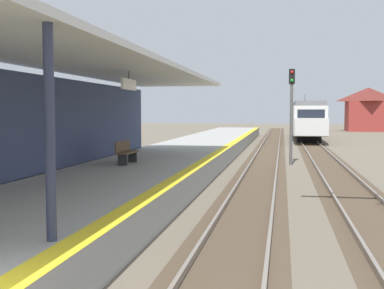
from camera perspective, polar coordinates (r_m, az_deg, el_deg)
The scene contains 8 objects.
station_platform at distance 20.91m, azimuth -4.25°, elevation -2.83°, with size 5.00×80.00×0.91m.
station_building_with_canopy at distance 15.22m, azimuth -17.42°, elevation 2.78°, with size 4.85×24.00×4.43m.
track_pair_nearest_platform at distance 24.24m, azimuth 8.36°, elevation -2.88°, with size 2.34×120.00×0.16m.
track_pair_middle at distance 24.34m, azimuth 16.39°, elevation -2.97°, with size 2.34×120.00×0.16m.
approaching_train at distance 51.65m, azimuth 13.45°, elevation 3.03°, with size 2.93×19.60×4.76m.
rail_signal_post at distance 26.52m, azimuth 11.76°, elevation 4.47°, with size 0.32×0.34×5.20m.
platform_bench at distance 18.63m, azimuth -7.89°, elevation -0.83°, with size 0.45×1.60×0.88m.
distant_trackside_house at distance 74.87m, azimuth 20.23°, elevation 4.04°, with size 6.60×5.28×6.40m.
Camera 1 is at (2.88, -4.05, 2.92)m, focal length 44.78 mm.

